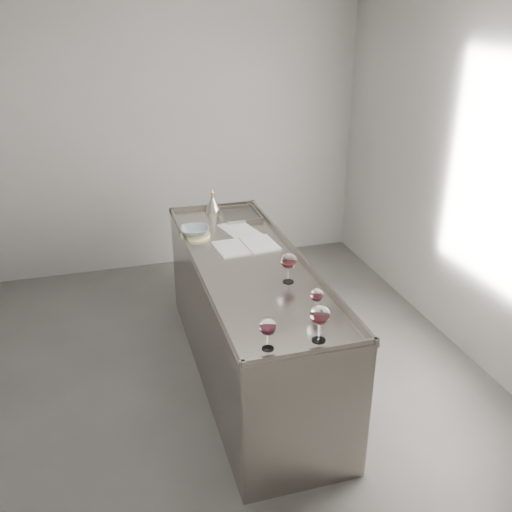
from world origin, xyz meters
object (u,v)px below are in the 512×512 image
object	(u,v)px
wine_glass_left	(268,327)
wine_glass_right	(289,262)
wine_glass_middle	(320,316)
wine_funnel	(213,205)
notebook	(246,246)
ceramic_bowl	(195,231)
wine_glass_small	(317,296)
counter	(249,319)

from	to	relation	value
wine_glass_left	wine_glass_right	world-z (taller)	wine_glass_right
wine_glass_middle	wine_funnel	bearing A→B (deg)	92.86
notebook	wine_glass_left	bearing A→B (deg)	-105.07
ceramic_bowl	wine_funnel	size ratio (longest dim) A/B	1.03
wine_glass_left	ceramic_bowl	distance (m)	1.65
wine_glass_middle	notebook	xyz separation A→B (m)	(-0.04, 1.34, -0.15)
wine_glass_small	wine_funnel	distance (m)	1.89
wine_funnel	ceramic_bowl	bearing A→B (deg)	-116.22
ceramic_bowl	notebook	bearing A→B (deg)	-43.20
wine_glass_middle	wine_glass_small	size ratio (longest dim) A/B	1.35
wine_glass_left	wine_glass_right	bearing A→B (deg)	62.99
wine_glass_left	wine_glass_middle	world-z (taller)	wine_glass_middle
wine_glass_middle	notebook	world-z (taller)	wine_glass_middle
wine_glass_left	wine_glass_small	distance (m)	0.47
wine_glass_left	wine_glass_small	bearing A→B (deg)	36.09
wine_glass_left	notebook	distance (m)	1.37
wine_glass_small	wine_glass_left	bearing A→B (deg)	-143.91
counter	ceramic_bowl	world-z (taller)	ceramic_bowl
counter	ceramic_bowl	distance (m)	0.81
wine_glass_middle	ceramic_bowl	xyz separation A→B (m)	(-0.36, 1.65, -0.10)
wine_glass_left	wine_glass_middle	distance (m)	0.29
counter	wine_glass_small	world-z (taller)	wine_glass_small
wine_glass_middle	wine_glass_right	distance (m)	0.71
counter	notebook	size ratio (longest dim) A/B	5.15
wine_glass_right	wine_funnel	bearing A→B (deg)	97.12
wine_glass_right	notebook	bearing A→B (deg)	99.75
notebook	ceramic_bowl	size ratio (longest dim) A/B	2.14
wine_glass_left	notebook	xyz separation A→B (m)	(0.25, 1.34, -0.12)
wine_glass_middle	wine_funnel	distance (m)	2.16
wine_glass_small	ceramic_bowl	distance (m)	1.44
wine_glass_middle	wine_glass_small	bearing A→B (deg)	71.06
wine_glass_middle	counter	bearing A→B (deg)	94.53
wine_glass_middle	notebook	bearing A→B (deg)	91.53
wine_glass_right	ceramic_bowl	size ratio (longest dim) A/B	0.93
notebook	wine_funnel	size ratio (longest dim) A/B	2.20
wine_glass_left	wine_funnel	xyz separation A→B (m)	(0.18, 2.16, -0.06)
counter	wine_glass_left	xyz separation A→B (m)	(-0.20, -1.08, 0.60)
wine_funnel	wine_glass_middle	bearing A→B (deg)	-87.14
wine_glass_small	wine_funnel	xyz separation A→B (m)	(-0.20, 1.88, -0.05)
wine_glass_small	notebook	world-z (taller)	wine_glass_small
wine_glass_middle	wine_glass_small	world-z (taller)	wine_glass_middle
wine_glass_small	ceramic_bowl	size ratio (longest dim) A/B	0.72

